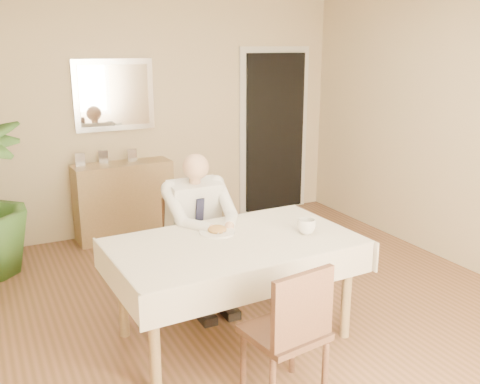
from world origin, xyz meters
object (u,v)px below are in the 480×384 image
chair_near (291,328)px  chair_far (189,240)px  dining_table (234,251)px  seated_man (202,224)px  sideboard (124,200)px  coffee_mug (307,226)px

chair_near → chair_far: bearing=80.7°
dining_table → seated_man: 0.59m
dining_table → chair_near: bearing=-95.1°
seated_man → sideboard: 1.88m
coffee_mug → sideboard: bearing=104.9°
dining_table → seated_man: size_ratio=1.41×
dining_table → chair_far: chair_far is taller
chair_far → seated_man: size_ratio=0.67×
coffee_mug → chair_far: bearing=118.3°
chair_near → sideboard: size_ratio=0.85×
coffee_mug → sideboard: size_ratio=0.13×
dining_table → coffee_mug: size_ratio=12.94×
coffee_mug → dining_table: bearing=168.1°
sideboard → chair_far: bearing=-86.8°
coffee_mug → seated_man: bearing=126.9°
chair_far → sideboard: bearing=93.1°
chair_near → seated_man: bearing=80.5°
dining_table → chair_near: (-0.04, -0.83, -0.17)m
chair_far → sideboard: (-0.15, 1.57, -0.04)m
sideboard → seated_man: bearing=-87.6°
chair_near → coffee_mug: 0.97m
dining_table → sideboard: sideboard is taller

